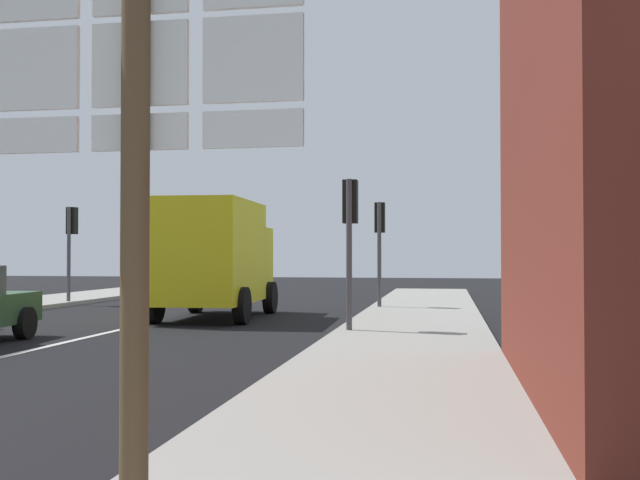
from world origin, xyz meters
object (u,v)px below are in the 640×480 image
object	(u,v)px
route_sign_post	(137,187)
traffic_light_far_right	(380,231)
traffic_light_far_left	(71,233)
delivery_truck	(215,256)
traffic_light_near_right	(350,220)

from	to	relation	value
route_sign_post	traffic_light_far_right	size ratio (longest dim) A/B	0.99
traffic_light_far_left	delivery_truck	bearing A→B (deg)	-33.44
traffic_light_near_right	traffic_light_far_left	xyz separation A→B (m)	(-10.39, 7.68, 0.03)
traffic_light_near_right	delivery_truck	bearing A→B (deg)	139.21
traffic_light_far_right	route_sign_post	bearing A→B (deg)	-88.57
traffic_light_near_right	traffic_light_far_left	distance (m)	12.92
traffic_light_far_right	traffic_light_near_right	world-z (taller)	traffic_light_far_right
route_sign_post	traffic_light_far_right	bearing A→B (deg)	91.43
traffic_light_far_right	traffic_light_near_right	size ratio (longest dim) A/B	1.00
traffic_light_far_left	traffic_light_near_right	bearing A→B (deg)	-36.47
route_sign_post	traffic_light_far_left	bearing A→B (deg)	119.33
route_sign_post	traffic_light_near_right	size ratio (longest dim) A/B	0.99
delivery_truck	traffic_light_near_right	world-z (taller)	traffic_light_near_right
traffic_light_near_right	traffic_light_far_left	world-z (taller)	traffic_light_far_left
delivery_truck	route_sign_post	world-z (taller)	route_sign_post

